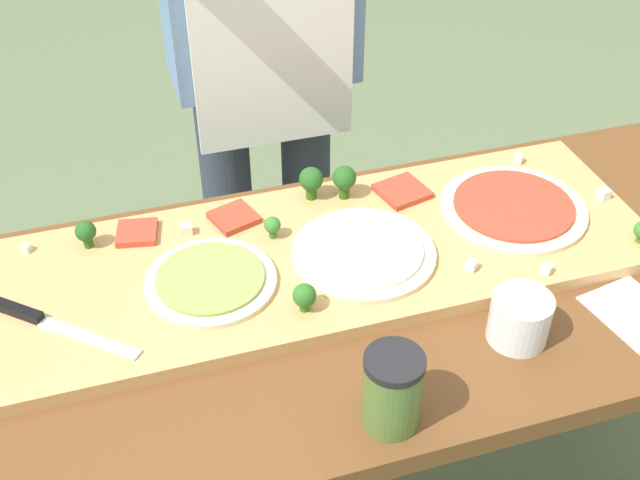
{
  "coord_description": "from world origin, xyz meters",
  "views": [
    {
      "loc": [
        -0.35,
        -0.93,
        1.71
      ],
      "look_at": [
        -0.03,
        0.11,
        0.83
      ],
      "focal_mm": 44.01,
      "sensor_mm": 36.0,
      "label": 1
    }
  ],
  "objects": [
    {
      "name": "broccoli_floret_back_left",
      "position": [
        -0.1,
        -0.04,
        0.85
      ],
      "size": [
        0.04,
        0.04,
        0.05
      ],
      "color": "#366618",
      "rests_on": "cutting_board"
    },
    {
      "name": "recipe_note",
      "position": [
        0.43,
        -0.2,
        0.79
      ],
      "size": [
        0.15,
        0.18,
        0.0
      ],
      "primitive_type": "cube",
      "rotation": [
        0.0,
        0.0,
        0.18
      ],
      "color": "white",
      "rests_on": "prep_table"
    },
    {
      "name": "cheese_crumble_e",
      "position": [
        -0.53,
        0.24,
        0.82
      ],
      "size": [
        0.02,
        0.02,
        0.01
      ],
      "primitive_type": "cube",
      "rotation": [
        0.0,
        0.0,
        1.01
      ],
      "color": "silver",
      "rests_on": "cutting_board"
    },
    {
      "name": "pizza_slice_far_right",
      "position": [
        -0.16,
        0.23,
        0.82
      ],
      "size": [
        0.1,
        0.1,
        0.01
      ],
      "primitive_type": "cube",
      "rotation": [
        0.0,
        0.0,
        0.32
      ],
      "color": "#BC3D28",
      "rests_on": "cutting_board"
    },
    {
      "name": "chefs_knife",
      "position": [
        -0.51,
        0.05,
        0.82
      ],
      "size": [
        0.24,
        0.21,
        0.02
      ],
      "color": "#B7BABF",
      "rests_on": "cutting_board"
    },
    {
      "name": "flour_cup",
      "position": [
        0.22,
        -0.18,
        0.83
      ],
      "size": [
        0.1,
        0.1,
        0.08
      ],
      "color": "white",
      "rests_on": "prep_table"
    },
    {
      "name": "cheese_crumble_c",
      "position": [
        0.2,
        -0.03,
        0.83
      ],
      "size": [
        0.03,
        0.03,
        0.02
      ],
      "primitive_type": "cube",
      "rotation": [
        0.0,
        0.0,
        0.66
      ],
      "color": "white",
      "rests_on": "cutting_board"
    },
    {
      "name": "cutting_board",
      "position": [
        -0.02,
        0.09,
        0.8
      ],
      "size": [
        1.18,
        0.4,
        0.03
      ],
      "primitive_type": "cube",
      "color": "tan",
      "rests_on": "prep_table"
    },
    {
      "name": "pizza_slice_near_left",
      "position": [
        -0.34,
        0.23,
        0.82
      ],
      "size": [
        0.08,
        0.08,
        0.01
      ],
      "primitive_type": "cube",
      "rotation": [
        0.0,
        0.0,
        -0.19
      ],
      "color": "#BC3D28",
      "rests_on": "cutting_board"
    },
    {
      "name": "pizza_whole_tomato_red",
      "position": [
        0.35,
        0.1,
        0.83
      ],
      "size": [
        0.28,
        0.28,
        0.02
      ],
      "color": "beige",
      "rests_on": "cutting_board"
    },
    {
      "name": "pizza_slice_far_left",
      "position": [
        0.17,
        0.21,
        0.82
      ],
      "size": [
        0.11,
        0.11,
        0.01
      ],
      "primitive_type": "cube",
      "rotation": [
        0.0,
        0.0,
        0.24
      ],
      "color": "#BC3D28",
      "rests_on": "cutting_board"
    },
    {
      "name": "cheese_crumble_a",
      "position": [
        -0.25,
        0.21,
        0.83
      ],
      "size": [
        0.02,
        0.02,
        0.02
      ],
      "primitive_type": "cube",
      "rotation": [
        0.0,
        0.0,
        1.5
      ],
      "color": "silver",
      "rests_on": "cutting_board"
    },
    {
      "name": "sauce_jar",
      "position": [
        -0.04,
        -0.27,
        0.86
      ],
      "size": [
        0.09,
        0.09,
        0.13
      ],
      "color": "#517033",
      "rests_on": "prep_table"
    },
    {
      "name": "cheese_crumble_f",
      "position": [
        0.54,
        0.08,
        0.83
      ],
      "size": [
        0.02,
        0.02,
        0.02
      ],
      "primitive_type": "cube",
      "rotation": [
        0.0,
        0.0,
        0.17
      ],
      "color": "white",
      "rests_on": "cutting_board"
    },
    {
      "name": "cheese_crumble_b",
      "position": [
        0.44,
        0.24,
        0.83
      ],
      "size": [
        0.02,
        0.02,
        0.02
      ],
      "primitive_type": "cube",
      "rotation": [
        0.0,
        0.0,
        0.76
      ],
      "color": "silver",
      "rests_on": "cutting_board"
    },
    {
      "name": "cheese_crumble_d",
      "position": [
        0.32,
        -0.08,
        0.83
      ],
      "size": [
        0.02,
        0.02,
        0.02
      ],
      "primitive_type": "cube",
      "rotation": [
        0.0,
        0.0,
        0.66
      ],
      "color": "white",
      "rests_on": "cutting_board"
    },
    {
      "name": "prep_table",
      "position": [
        0.0,
        0.0,
        0.67
      ],
      "size": [
        1.62,
        0.69,
        0.79
      ],
      "color": "brown",
      "rests_on": "ground"
    },
    {
      "name": "broccoli_floret_front_mid",
      "position": [
        -0.1,
        0.15,
        0.84
      ],
      "size": [
        0.03,
        0.03,
        0.04
      ],
      "color": "#3F7220",
      "rests_on": "cutting_board"
    },
    {
      "name": "pizza_whole_white_garlic",
      "position": [
        0.04,
        0.06,
        0.83
      ],
      "size": [
        0.26,
        0.26,
        0.02
      ],
      "color": "beige",
      "rests_on": "cutting_board"
    },
    {
      "name": "broccoli_floret_front_right",
      "position": [
        -0.0,
        0.25,
        0.86
      ],
      "size": [
        0.05,
        0.05,
        0.07
      ],
      "color": "#2C5915",
      "rests_on": "cutting_board"
    },
    {
      "name": "pizza_whole_pesto_green",
      "position": [
        -0.23,
        0.06,
        0.83
      ],
      "size": [
        0.22,
        0.22,
        0.02
      ],
      "color": "beige",
      "rests_on": "cutting_board"
    },
    {
      "name": "broccoli_floret_center_left",
      "position": [
        -0.42,
        0.23,
        0.85
      ],
      "size": [
        0.04,
        0.04,
        0.05
      ],
      "color": "#2C5915",
      "rests_on": "cutting_board"
    },
    {
      "name": "cook_center",
      "position": [
        -0.0,
        0.61,
        1.0
      ],
      "size": [
        0.54,
        0.39,
        1.67
      ],
      "color": "#333847",
      "rests_on": "ground"
    },
    {
      "name": "broccoli_floret_back_mid",
      "position": [
        0.06,
        0.24,
        0.86
      ],
      "size": [
        0.05,
        0.05,
        0.07
      ],
      "color": "#2C5915",
      "rests_on": "cutting_board"
    }
  ]
}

